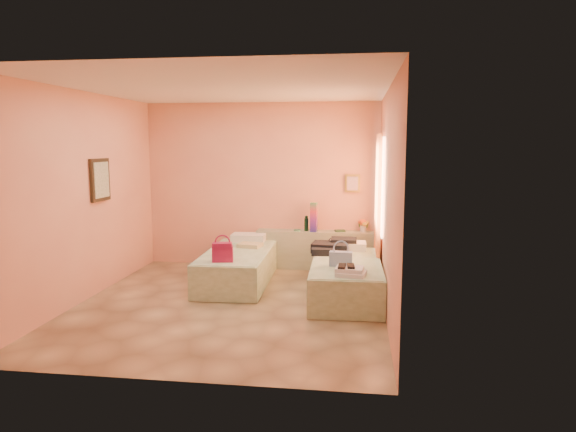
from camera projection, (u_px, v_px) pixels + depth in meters
name	position (u px, v px, depth m)	size (l,w,h in m)	color
ground	(231.00, 304.00, 6.79)	(4.50, 4.50, 0.00)	tan
room_walls	(254.00, 167.00, 7.07)	(4.02, 4.51, 2.81)	#ECA67E
headboard_ledge	(317.00, 250.00, 8.68)	(2.05, 0.30, 0.65)	#95A385
bed_left	(238.00, 267.00, 7.79)	(0.90, 2.00, 0.50)	beige
bed_right	(346.00, 279.00, 7.09)	(0.90, 2.00, 0.50)	beige
water_bottle	(306.00, 224.00, 8.63)	(0.07, 0.07, 0.24)	#153A23
rainbow_box	(314.00, 217.00, 8.53)	(0.11, 0.11, 0.49)	#A41441
small_dish	(297.00, 230.00, 8.62)	(0.11, 0.11, 0.03)	#509471
green_book	(340.00, 231.00, 8.57)	(0.17, 0.12, 0.03)	#284B2D
flower_vase	(363.00, 224.00, 8.53)	(0.19, 0.19, 0.25)	beige
magenta_handbag	(223.00, 252.00, 7.04)	(0.28, 0.16, 0.27)	#A41441
khaki_garment	(250.00, 245.00, 8.04)	(0.35, 0.28, 0.06)	tan
clothes_pile	(334.00, 246.00, 7.67)	(0.58, 0.58, 0.17)	black
blue_handbag	(341.00, 259.00, 6.78)	(0.30, 0.13, 0.19)	#466BA8
towel_stack	(351.00, 272.00, 6.29)	(0.35, 0.30, 0.10)	white
sandal_pair	(346.00, 266.00, 6.30)	(0.18, 0.23, 0.02)	black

